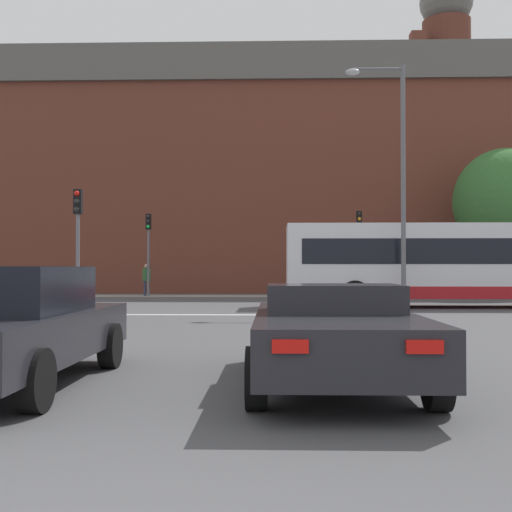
# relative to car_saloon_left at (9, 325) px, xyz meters

# --- Properties ---
(stop_line_strip) EXTENTS (7.92, 0.30, 0.01)m
(stop_line_strip) POSITION_rel_car_saloon_left_xyz_m (2.10, 11.87, -0.73)
(stop_line_strip) COLOR silver
(stop_line_strip) RESTS_ON ground_plane
(far_pavement) EXTENTS (68.80, 2.50, 0.01)m
(far_pavement) POSITION_rel_car_saloon_left_xyz_m (2.10, 25.12, -0.73)
(far_pavement) COLOR gray
(far_pavement) RESTS_ON ground_plane
(brick_civic_building) EXTENTS (41.13, 11.92, 20.49)m
(brick_civic_building) POSITION_rel_car_saloon_left_xyz_m (1.28, 34.04, 6.54)
(brick_civic_building) COLOR brown
(brick_civic_building) RESTS_ON ground_plane
(car_saloon_left) EXTENTS (1.95, 4.64, 1.44)m
(car_saloon_left) POSITION_rel_car_saloon_left_xyz_m (0.00, 0.00, 0.00)
(car_saloon_left) COLOR #232328
(car_saloon_left) RESTS_ON ground_plane
(car_roadster_right) EXTENTS (2.03, 4.49, 1.22)m
(car_roadster_right) POSITION_rel_car_saloon_left_xyz_m (3.93, 0.17, -0.09)
(car_roadster_right) COLOR #232328
(car_roadster_right) RESTS_ON ground_plane
(bus_crossing_lead) EXTENTS (12.39, 2.65, 3.02)m
(bus_crossing_lead) POSITION_rel_car_saloon_left_xyz_m (9.87, 16.03, 0.89)
(bus_crossing_lead) COLOR silver
(bus_crossing_lead) RESTS_ON ground_plane
(traffic_light_far_right) EXTENTS (0.26, 0.31, 4.28)m
(traffic_light_far_right) POSITION_rel_car_saloon_left_xyz_m (7.46, 24.44, 2.14)
(traffic_light_far_right) COLOR slate
(traffic_light_far_right) RESTS_ON ground_plane
(traffic_light_near_left) EXTENTS (0.26, 0.31, 3.95)m
(traffic_light_near_left) POSITION_rel_car_saloon_left_xyz_m (-3.07, 12.63, 1.94)
(traffic_light_near_left) COLOR slate
(traffic_light_near_left) RESTS_ON ground_plane
(traffic_light_far_left) EXTENTS (0.26, 0.31, 4.19)m
(traffic_light_far_left) POSITION_rel_car_saloon_left_xyz_m (-3.16, 24.61, 2.08)
(traffic_light_far_left) COLOR slate
(traffic_light_far_left) RESTS_ON ground_plane
(street_lamp_junction) EXTENTS (2.04, 0.36, 8.39)m
(street_lamp_junction) POSITION_rel_car_saloon_left_xyz_m (7.30, 14.20, 4.28)
(street_lamp_junction) COLOR slate
(street_lamp_junction) RESTS_ON ground_plane
(pedestrian_waiting) EXTENTS (0.45, 0.41, 1.81)m
(pedestrian_waiting) POSITION_rel_car_saloon_left_xyz_m (10.53, 24.42, 0.34)
(pedestrian_waiting) COLOR brown
(pedestrian_waiting) RESTS_ON ground_plane
(pedestrian_walking_east) EXTENTS (0.44, 0.30, 1.65)m
(pedestrian_walking_east) POSITION_rel_car_saloon_left_xyz_m (-3.30, 24.86, 0.23)
(pedestrian_walking_east) COLOR #333851
(pedestrian_walking_east) RESTS_ON ground_plane
(tree_kerbside) EXTENTS (5.07, 5.07, 7.42)m
(tree_kerbside) POSITION_rel_car_saloon_left_xyz_m (14.75, 24.62, 4.01)
(tree_kerbside) COLOR #4C3823
(tree_kerbside) RESTS_ON ground_plane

